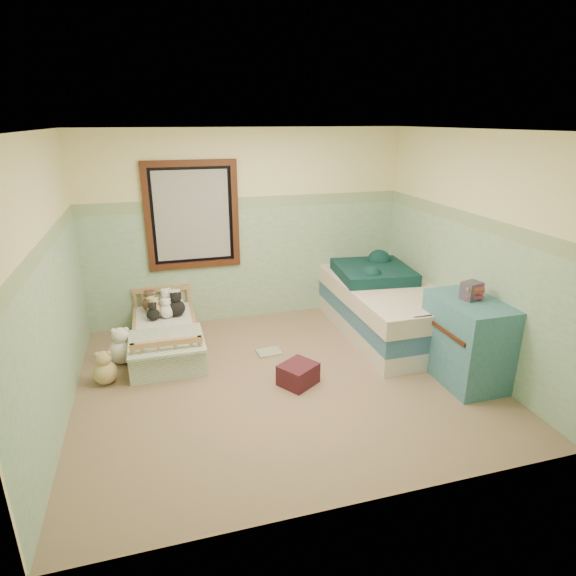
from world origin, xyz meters
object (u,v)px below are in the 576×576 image
object	(u,v)px
plush_floor_cream	(122,351)
floor_book	(269,352)
twin_bed_frame	(384,324)
dresser	(466,340)
red_pillow	(298,374)
toddler_bed_frame	(166,342)
plush_floor_tan	(105,373)

from	to	relation	value
plush_floor_cream	floor_book	xyz separation A→B (m)	(1.63, -0.23, -0.13)
twin_bed_frame	dresser	world-z (taller)	dresser
twin_bed_frame	floor_book	world-z (taller)	twin_bed_frame
dresser	floor_book	bearing A→B (deg)	148.68
dresser	red_pillow	size ratio (longest dim) A/B	2.51
toddler_bed_frame	red_pillow	size ratio (longest dim) A/B	4.15
plush_floor_cream	floor_book	size ratio (longest dim) A/B	1.05
twin_bed_frame	red_pillow	xyz separation A→B (m)	(-1.43, -0.91, 0.00)
twin_bed_frame	dresser	xyz separation A→B (m)	(0.26, -1.28, 0.33)
toddler_bed_frame	twin_bed_frame	size ratio (longest dim) A/B	0.69
twin_bed_frame	red_pillow	bearing A→B (deg)	-147.68
plush_floor_tan	floor_book	distance (m)	1.80
plush_floor_tan	toddler_bed_frame	bearing A→B (deg)	44.11
dresser	floor_book	xyz separation A→B (m)	(-1.82, 1.11, -0.43)
floor_book	twin_bed_frame	bearing A→B (deg)	1.90
dresser	floor_book	size ratio (longest dim) A/B	3.23
plush_floor_cream	twin_bed_frame	xyz separation A→B (m)	(3.19, -0.07, -0.03)
twin_bed_frame	floor_book	bearing A→B (deg)	-173.91
plush_floor_cream	plush_floor_tan	xyz separation A→B (m)	(-0.15, -0.42, -0.02)
toddler_bed_frame	floor_book	size ratio (longest dim) A/B	5.34
toddler_bed_frame	twin_bed_frame	distance (m)	2.72
toddler_bed_frame	plush_floor_cream	size ratio (longest dim) A/B	5.10
toddler_bed_frame	plush_floor_tan	size ratio (longest dim) A/B	5.95
plush_floor_cream	twin_bed_frame	world-z (taller)	plush_floor_cream
plush_floor_tan	floor_book	world-z (taller)	plush_floor_tan
twin_bed_frame	dresser	distance (m)	1.35
toddler_bed_frame	plush_floor_cream	world-z (taller)	plush_floor_cream
floor_book	plush_floor_cream	bearing A→B (deg)	167.64
dresser	red_pillow	distance (m)	1.77
twin_bed_frame	red_pillow	size ratio (longest dim) A/B	6.01
plush_floor_tan	red_pillow	world-z (taller)	plush_floor_tan
toddler_bed_frame	plush_floor_tan	xyz separation A→B (m)	(-0.64, -0.62, 0.03)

